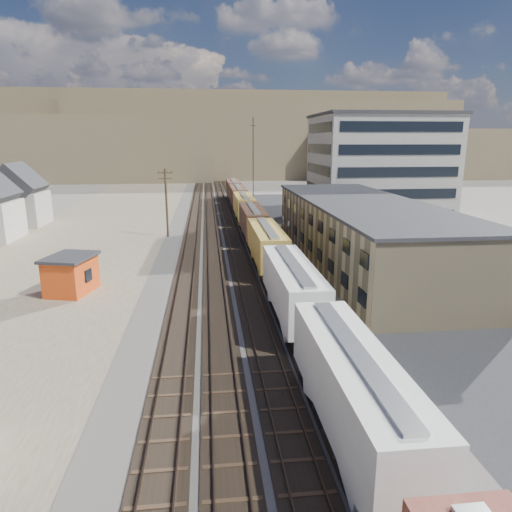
{
  "coord_description": "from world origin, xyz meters",
  "views": [
    {
      "loc": [
        -2.7,
        -24.99,
        13.85
      ],
      "look_at": [
        1.93,
        17.61,
        3.0
      ],
      "focal_mm": 32.0,
      "sensor_mm": 36.0,
      "label": 1
    }
  ],
  "objects": [
    {
      "name": "warehouse",
      "position": [
        14.98,
        25.0,
        3.65
      ],
      "size": [
        12.4,
        40.4,
        7.25
      ],
      "color": "tan",
      "rests_on": "ground"
    },
    {
      "name": "asphalt_lot",
      "position": [
        22.0,
        35.0,
        0.02
      ],
      "size": [
        26.0,
        120.0,
        0.04
      ],
      "primitive_type": "cube",
      "color": "#232326",
      "rests_on": "ground"
    },
    {
      "name": "ground",
      "position": [
        0.0,
        0.0,
        0.0
      ],
      "size": [
        300.0,
        300.0,
        0.0
      ],
      "primitive_type": "plane",
      "color": "#6B6356",
      "rests_on": "ground"
    },
    {
      "name": "ballast_bed",
      "position": [
        0.0,
        50.0,
        0.03
      ],
      "size": [
        18.0,
        200.0,
        0.06
      ],
      "primitive_type": "cube",
      "color": "#4C4742",
      "rests_on": "ground"
    },
    {
      "name": "hills_north",
      "position": [
        0.17,
        167.92,
        14.1
      ],
      "size": [
        265.0,
        80.0,
        32.0
      ],
      "color": "#706543",
      "rests_on": "ground"
    },
    {
      "name": "parked_car_blue",
      "position": [
        27.38,
        48.83,
        0.8
      ],
      "size": [
        5.89,
        5.96,
        1.59
      ],
      "primitive_type": "imported",
      "rotation": [
        0.0,
        0.0,
        0.77
      ],
      "color": "navy",
      "rests_on": "ground"
    },
    {
      "name": "maintenance_shed",
      "position": [
        -15.42,
        17.26,
        1.84
      ],
      "size": [
        4.89,
        5.69,
        3.59
      ],
      "color": "#E34915",
      "rests_on": "ground"
    },
    {
      "name": "office_tower",
      "position": [
        27.95,
        54.95,
        9.26
      ],
      "size": [
        22.6,
        18.6,
        18.45
      ],
      "color": "#9E998E",
      "rests_on": "ground"
    },
    {
      "name": "parked_car_far",
      "position": [
        30.63,
        48.75,
        0.76
      ],
      "size": [
        2.83,
        4.76,
        1.52
      ],
      "primitive_type": "imported",
      "rotation": [
        0.0,
        0.0,
        0.25
      ],
      "color": "white",
      "rests_on": "ground"
    },
    {
      "name": "freight_train",
      "position": [
        3.8,
        31.25,
        2.79
      ],
      "size": [
        3.0,
        119.74,
        4.46
      ],
      "color": "black",
      "rests_on": "ground"
    },
    {
      "name": "rail_tracks",
      "position": [
        -0.55,
        50.0,
        0.11
      ],
      "size": [
        11.4,
        200.0,
        0.24
      ],
      "color": "black",
      "rests_on": "ground"
    },
    {
      "name": "radio_mast",
      "position": [
        6.0,
        60.0,
        9.12
      ],
      "size": [
        1.2,
        0.16,
        18.0
      ],
      "color": "black",
      "rests_on": "ground"
    },
    {
      "name": "utility_pole_north",
      "position": [
        -8.5,
        42.0,
        5.3
      ],
      "size": [
        2.2,
        0.32,
        10.0
      ],
      "color": "#382619",
      "rests_on": "ground"
    },
    {
      "name": "dirt_yard",
      "position": [
        -20.0,
        40.0,
        0.01
      ],
      "size": [
        24.0,
        180.0,
        0.03
      ],
      "primitive_type": "cube",
      "color": "#6B614A",
      "rests_on": "ground"
    }
  ]
}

